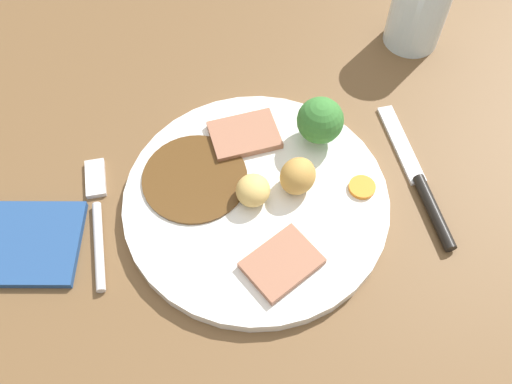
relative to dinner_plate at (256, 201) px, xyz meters
The scene contains 13 objects.
dining_table 3.76cm from the dinner_plate, 63.69° to the right, with size 120.00×84.00×3.60cm, color brown.
dinner_plate is the anchor object (origin of this frame).
gravy_pool 6.68cm from the dinner_plate, 151.70° to the left, with size 10.76×10.76×0.30cm, color #563819.
meat_slice_main 7.87cm from the dinner_plate, 78.40° to the right, with size 6.62×4.96×0.80cm, color #9E664C.
meat_slice_under 7.71cm from the dinner_plate, 90.55° to the left, with size 7.09×5.15×0.80cm, color #9E664C.
roast_potato_left 5.00cm from the dinner_plate, ahead, with size 3.91×3.48×3.60cm, color #BC8C42.
roast_potato_right 2.14cm from the dinner_plate, behind, with size 3.53×3.36×2.83cm, color #D8B260.
carrot_coin_front 10.76cm from the dinner_plate, ahead, with size 2.70×2.70×0.46cm, color orange.
broccoli_floret 10.57cm from the dinner_plate, 39.77° to the left, with size 4.87×4.87×5.35cm.
fork 15.94cm from the dinner_plate, behind, with size 2.18×15.30×0.90cm.
knife 17.18cm from the dinner_plate, ahead, with size 2.83×18.56×1.20cm.
water_glass 30.87cm from the dinner_plate, 42.49° to the left, with size 6.68×6.68×9.58cm, color silver.
folded_napkin 23.09cm from the dinner_plate, behind, with size 11.00×9.00×0.80cm, color navy.
Camera 1 is at (-5.65, -26.02, 52.55)cm, focal length 39.12 mm.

